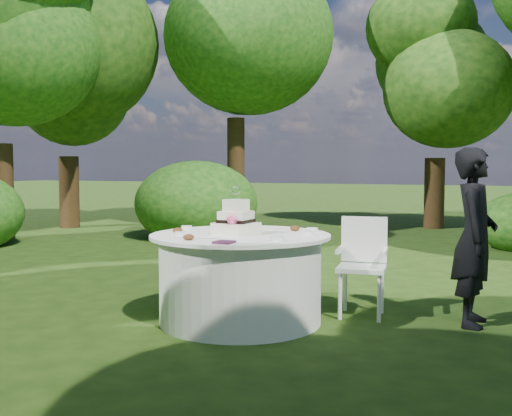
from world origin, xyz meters
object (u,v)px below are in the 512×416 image
(cake, at_px, (236,221))
(table, at_px, (240,278))
(napkins, at_px, (224,242))
(guest, at_px, (475,237))
(chair, at_px, (363,258))

(cake, bearing_deg, table, 70.66)
(napkins, bearing_deg, cake, 107.02)
(guest, relative_size, chair, 1.70)
(napkins, bearing_deg, chair, 59.86)
(table, relative_size, chair, 1.75)
(guest, height_order, table, guest)
(guest, xyz_separation_m, table, (-1.87, -0.71, -0.37))
(napkins, height_order, cake, cake)
(guest, bearing_deg, chair, 89.84)
(guest, bearing_deg, napkins, 126.27)
(cake, relative_size, chair, 0.48)
(table, xyz_separation_m, chair, (0.91, 0.69, 0.13))
(guest, distance_m, table, 2.03)
(table, height_order, cake, cake)
(chair, bearing_deg, napkins, -120.14)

